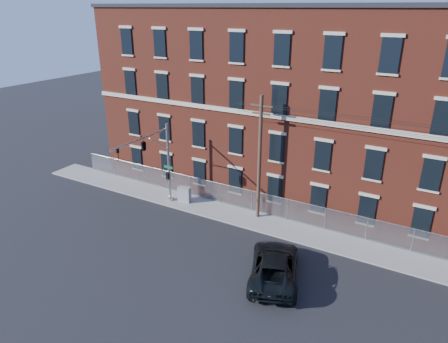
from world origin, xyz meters
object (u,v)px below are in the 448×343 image
traffic_signal_mast (150,152)px  pickup_truck (274,266)px  utility_pole_near (260,157)px  utility_cabinet (184,194)px

traffic_signal_mast → pickup_truck: traffic_signal_mast is taller
utility_pole_near → utility_cabinet: utility_pole_near is taller
utility_cabinet → utility_pole_near: bearing=-1.3°
traffic_signal_mast → pickup_truck: bearing=-14.6°
traffic_signal_mast → utility_pole_near: 8.70m
utility_pole_near → traffic_signal_mast: bearing=-156.9°
utility_pole_near → pickup_truck: bearing=-57.0°
traffic_signal_mast → pickup_truck: size_ratio=1.11×
traffic_signal_mast → pickup_truck: 13.49m
utility_pole_near → pickup_truck: size_ratio=1.58×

